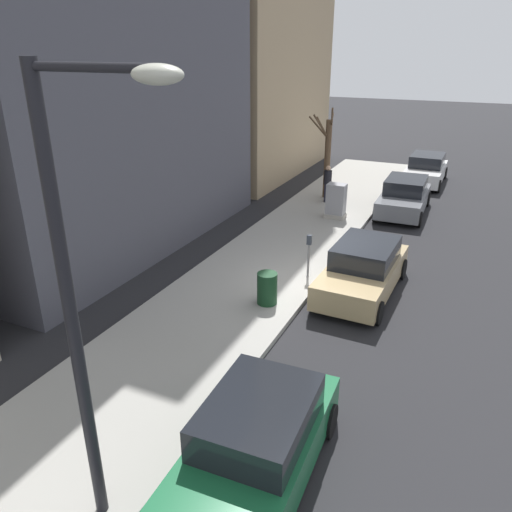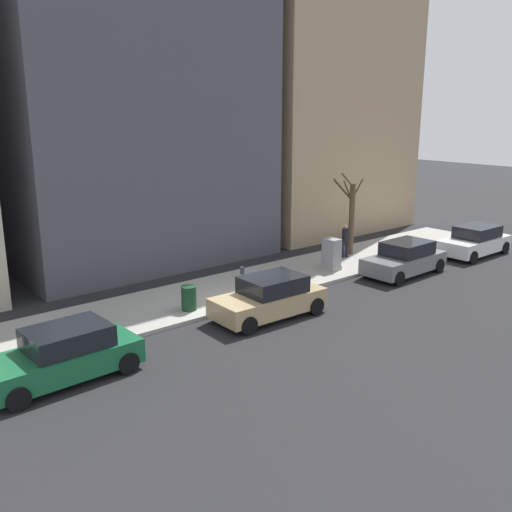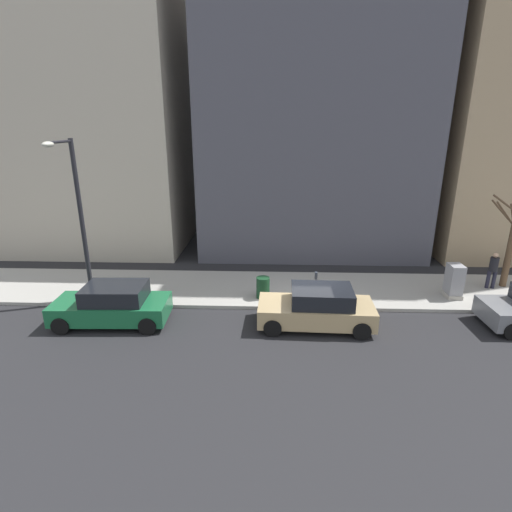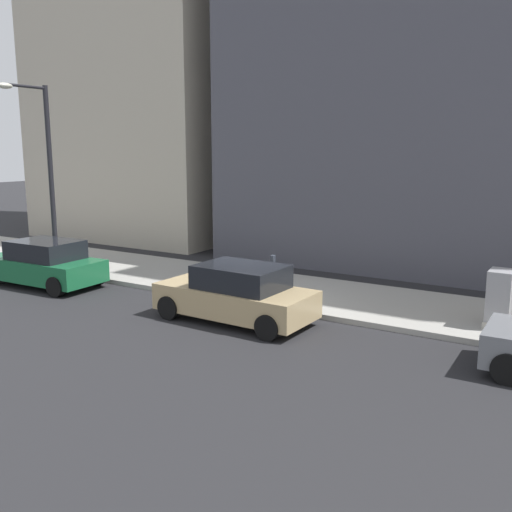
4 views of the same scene
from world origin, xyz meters
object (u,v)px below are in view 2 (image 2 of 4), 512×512
Objects in this scene: bare_tree at (351,215)px; office_tower_left at (298,39)px; parked_car_green at (64,355)px; trash_bin at (189,298)px; parking_meter at (242,280)px; office_block_center at (109,91)px; utility_box at (331,254)px; parked_car_grey at (405,259)px; pedestrian_near_meter at (345,239)px; parked_car_white at (475,241)px; parked_car_tan at (270,298)px.

office_tower_left is at bearing -26.14° from bare_tree.
parked_car_green is 4.73× the size of trash_bin.
bare_tree is 11.08m from trash_bin.
office_block_center is at bearing -2.14° from parking_meter.
utility_box is at bearing -81.82° from parking_meter.
office_block_center reaches higher than parked_car_grey.
pedestrian_near_meter is at bearing -82.05° from trash_bin.
office_tower_left reaches higher than parked_car_grey.
parked_car_green is (-0.21, 15.89, 0.00)m from parked_car_grey.
pedestrian_near_meter reaches higher than parking_meter.
parked_car_white is 16.17m from trash_bin.
trash_bin is at bearing 98.99° from bare_tree.
parked_car_green is 0.19× the size of office_tower_left.
office_tower_left is 1.40× the size of office_block_center.
office_tower_left is (9.68, -6.89, 10.60)m from utility_box.
parking_meter is 0.06× the size of office_tower_left.
parking_meter is at bearing 177.86° from office_block_center.
parking_meter is (1.75, -7.71, 0.24)m from parked_car_green.
parking_meter is (1.72, -0.10, 0.24)m from parked_car_tan.
parked_car_white is 0.99× the size of bare_tree.
office_tower_left is 12.83m from office_block_center.
parked_car_white is 6.63m from bare_tree.
trash_bin is (2.17, 16.03, -0.14)m from parked_car_white.
bare_tree is 13.65m from office_block_center.
parked_car_grey is at bearing 88.49° from parked_car_white.
office_tower_left is (8.36, -4.10, 9.30)m from bare_tree.
parked_car_tan is 0.19× the size of office_tower_left.
parked_car_green is 13.87m from utility_box.
office_block_center is at bearing -34.10° from parked_car_green.
parked_car_white is at bearing -88.15° from parked_car_tan.
bare_tree is 0.26× the size of office_block_center.
utility_box is 13.81m from office_block_center.
parked_car_white is at bearing -22.45° from pedestrian_near_meter.
office_block_center reaches higher than parked_car_green.
parked_car_grey is 3.30m from utility_box.
parked_car_green is 7.91m from parking_meter.
utility_box reaches higher than parked_car_tan.
trash_bin is (0.45, 2.14, -0.38)m from parking_meter.
parked_car_tan is at bearing -147.24° from pedestrian_near_meter.
office_block_center is at bearing -13.40° from trash_bin.
parked_car_grey is at bearing -78.08° from pedestrian_near_meter.
office_tower_left is at bearing -35.45° from utility_box.
parking_meter is 0.32× the size of bare_tree.
pedestrian_near_meter reaches higher than parked_car_tan.
parked_car_grey is at bearing -148.63° from office_block_center.
pedestrian_near_meter is at bearing 113.24° from bare_tree.
bare_tree is 0.19× the size of office_tower_left.
bare_tree is at bearing -76.02° from parking_meter.
office_tower_left is at bearing -50.56° from parking_meter.
parked_car_tan is 0.26× the size of office_block_center.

